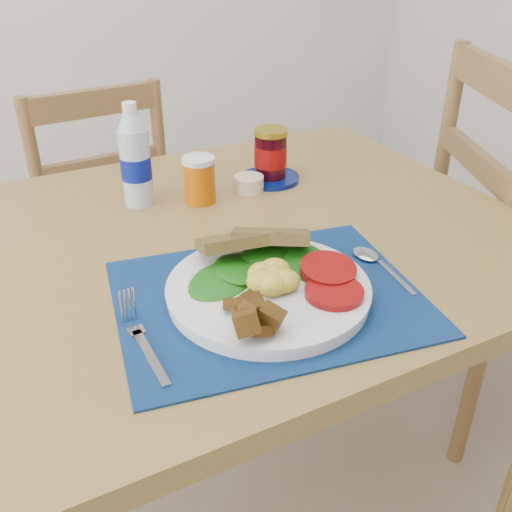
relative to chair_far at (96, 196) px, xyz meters
The scene contains 10 objects.
table 0.75m from the chair_far, 93.68° to the right, with size 1.40×0.90×0.75m.
chair_far is the anchor object (origin of this frame).
placemat 0.98m from the chair_far, 86.70° to the right, with size 0.45×0.36×0.00m, color black.
breakfast_plate 0.99m from the chair_far, 87.07° to the right, with size 0.30×0.30×0.07m.
fork 1.01m from the chair_far, 98.72° to the right, with size 0.02×0.18×0.00m.
spoon 1.01m from the chair_far, 74.78° to the right, with size 0.04×0.16×0.00m.
water_bottle 0.61m from the chair_far, 91.35° to the right, with size 0.06×0.06×0.21m.
juice_glass 0.64m from the chair_far, 80.18° to the right, with size 0.06×0.06×0.09m, color #B55004.
ramekin 0.65m from the chair_far, 69.58° to the right, with size 0.06×0.06×0.03m, color beige.
jam_on_saucer 0.67m from the chair_far, 62.81° to the right, with size 0.13×0.13×0.12m.
Camera 1 is at (-0.25, -0.65, 1.24)m, focal length 40.00 mm.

